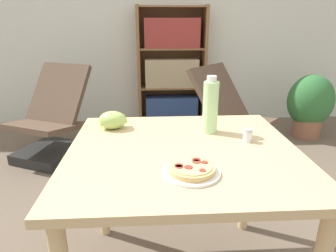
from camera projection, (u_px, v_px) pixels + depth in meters
name	position (u px, v px, depth m)	size (l,w,h in m)	color
wall_back	(154.00, 19.00, 3.68)	(8.00, 0.05, 2.60)	silver
dining_table	(183.00, 171.00, 1.36)	(1.02, 0.94, 0.76)	#D1B27F
pizza_on_plate	(192.00, 170.00, 1.11)	(0.21, 0.21, 0.04)	white
grape_bunch	(112.00, 120.00, 1.56)	(0.15, 0.11, 0.09)	#A8CC66
drink_bottle	(210.00, 106.00, 1.48)	(0.08, 0.08, 0.29)	#B7EAA3
salt_shaker	(248.00, 135.00, 1.40)	(0.04, 0.04, 0.06)	white
lounge_chair_near	(51.00, 129.00, 2.93)	(0.79, 0.92, 0.88)	black
lounge_chair_far	(232.00, 130.00, 2.90)	(0.88, 0.93, 0.88)	black
bookshelf	(172.00, 71.00, 3.72)	(0.84, 0.32, 1.46)	brown
potted_plant_floor	(310.00, 105.00, 3.41)	(0.52, 0.44, 0.73)	#8E5B42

